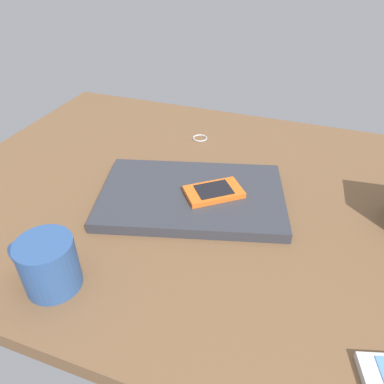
{
  "coord_description": "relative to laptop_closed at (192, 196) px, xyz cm",
  "views": [
    {
      "loc": [
        -12.73,
        58.15,
        46.99
      ],
      "look_at": [
        7.0,
        3.44,
        5.0
      ],
      "focal_mm": 34.59,
      "sensor_mm": 36.0,
      "label": 1
    }
  ],
  "objects": [
    {
      "name": "coffee_mug",
      "position": [
        12.55,
        26.76,
        3.16
      ],
      "size": [
        11.41,
        8.26,
        8.38
      ],
      "color": "#2D518C",
      "rests_on": "desk_surface"
    },
    {
      "name": "cell_phone_on_laptop",
      "position": [
        -4.18,
        -0.67,
        1.59
      ],
      "size": [
        12.3,
        11.54,
        1.18
      ],
      "color": "orange",
      "rests_on": "laptop_closed"
    },
    {
      "name": "desk_surface",
      "position": [
        -7.0,
        -3.44,
        -2.53
      ],
      "size": [
        120.0,
        80.0,
        3.0
      ],
      "primitive_type": "cube",
      "color": "brown",
      "rests_on": "ground"
    },
    {
      "name": "key_ring",
      "position": [
        6.9,
        -25.08,
        -0.85
      ],
      "size": [
        3.72,
        3.72,
        0.36
      ],
      "primitive_type": "torus",
      "color": "silver",
      "rests_on": "desk_surface"
    },
    {
      "name": "laptop_closed",
      "position": [
        0.0,
        0.0,
        0.0
      ],
      "size": [
        40.03,
        30.83,
        2.06
      ],
      "primitive_type": "cube",
      "rotation": [
        0.0,
        0.0,
        0.27
      ],
      "color": "#33353D",
      "rests_on": "desk_surface"
    }
  ]
}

